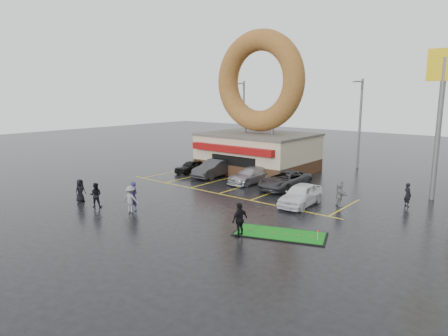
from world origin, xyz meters
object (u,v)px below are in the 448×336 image
Objects in this scene: car_silver at (251,175)px; shell_sign at (442,96)px; car_white at (301,195)px; dumpster at (213,159)px; person_blue at (133,196)px; donut_shop at (258,126)px; car_dgrey at (215,168)px; car_black at (191,167)px; person_cameraman at (240,220)px; streetlight_mid at (360,121)px; putting_green at (280,234)px; car_grey at (285,180)px; streetlight_left at (243,116)px.

shell_sign is at bearing 24.05° from car_silver.
car_white is 17.08m from dumpster.
shell_sign is at bearing 43.18° from person_blue.
donut_shop reaches higher than car_dgrey.
person_blue is (1.57, -16.49, -3.50)m from donut_shop.
car_silver is at bearing 80.24° from person_blue.
car_silver reaches higher than car_black.
person_cameraman is (0.43, -7.45, 0.19)m from car_white.
person_cameraman is at bearing -49.77° from car_silver.
streetlight_mid reaches higher than car_silver.
streetlight_mid is 5.00× the size of dumpster.
dumpster reaches higher than car_black.
donut_shop reaches higher than putting_green.
car_black is at bearing -87.78° from dumpster.
dumpster is at bearing -129.60° from person_cameraman.
donut_shop is 6.33m from car_dgrey.
car_dgrey is 0.89× the size of putting_green.
streetlight_mid is (-9.00, 8.92, -2.60)m from shell_sign.
car_grey reaches higher than car_black.
car_silver is (7.06, 0.00, 0.07)m from car_black.
car_dgrey is (-8.35, -12.92, -3.99)m from streetlight_mid.
donut_shop is at bearing -131.38° from streetlight_mid.
streetlight_left is 22.88m from car_white.
streetlight_left is 14.04m from streetlight_mid.
putting_green is at bearing -57.93° from car_grey.
car_white is at bearing -43.91° from car_grey.
car_grey is at bearing -39.20° from donut_shop.
car_dgrey is (2.95, 0.00, 0.18)m from car_black.
car_black reaches higher than putting_green.
car_black is at bearing 149.27° from putting_green.
car_dgrey is at bearing 157.75° from car_white.
shell_sign is at bearing -44.73° from streetlight_mid.
person_cameraman is at bearing -133.88° from putting_green.
car_black is 1.90× the size of person_cameraman.
person_blue is (2.92, -11.51, 0.17)m from car_dgrey.
person_blue is at bearing -80.34° from person_cameraman.
streetlight_left and streetlight_mid have the same top height.
streetlight_mid is 17.07m from car_white.
shell_sign is 15.90m from putting_green.
streetlight_mid is at bearing 79.04° from car_silver.
car_white is at bearing -170.97° from person_cameraman.
car_silver is 3.35m from car_grey.
streetlight_left is at bearing -137.87° from person_cameraman.
dumpster is 22.02m from putting_green.
car_grey is at bearing -158.01° from shell_sign.
streetlight_left is at bearing 88.02° from dumpster.
car_black is 0.69× the size of car_grey.
car_grey is at bearing -1.74° from car_dgrey.
shell_sign is 11.97m from car_white.
putting_green is at bearing -52.58° from dumpster.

